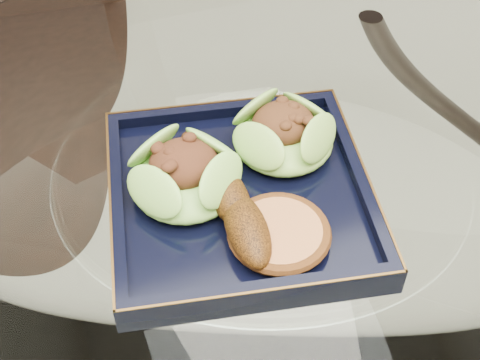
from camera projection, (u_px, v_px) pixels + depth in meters
name	position (u px, v px, depth m)	size (l,w,h in m)	color
dining_table	(257.00, 284.00, 0.84)	(1.13, 1.13, 0.77)	white
dining_chair	(50.00, 133.00, 1.14)	(0.45, 0.45, 0.94)	black
navy_plate	(240.00, 199.00, 0.71)	(0.27, 0.27, 0.02)	black
lettuce_wrap_left	(185.00, 177.00, 0.69)	(0.11, 0.11, 0.04)	#50972C
lettuce_wrap_right	(283.00, 136.00, 0.73)	(0.11, 0.11, 0.04)	#51972B
roasted_plantain	(226.00, 193.00, 0.68)	(0.19, 0.04, 0.04)	#562E09
crumb_patty	(279.00, 235.00, 0.65)	(0.09, 0.09, 0.02)	#C37941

